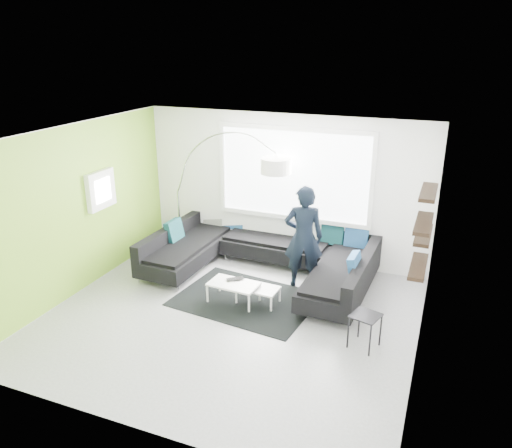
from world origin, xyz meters
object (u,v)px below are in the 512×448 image
(arc_lamp, at_px, (178,191))
(person, at_px, (304,237))
(sectional_sofa, at_px, (261,258))
(coffee_table, at_px, (246,293))
(laptop, at_px, (236,280))
(side_table, at_px, (364,331))

(arc_lamp, bearing_deg, person, -6.27)
(sectional_sofa, bearing_deg, coffee_table, -81.04)
(laptop, bearing_deg, person, 6.16)
(sectional_sofa, xyz_separation_m, person, (0.79, -0.06, 0.54))
(side_table, bearing_deg, arc_lamp, 153.68)
(person, bearing_deg, laptop, 27.83)
(sectional_sofa, distance_m, coffee_table, 1.01)
(sectional_sofa, bearing_deg, arc_lamp, 167.78)
(coffee_table, distance_m, person, 1.36)
(coffee_table, xyz_separation_m, person, (0.68, 0.92, 0.74))
(coffee_table, bearing_deg, laptop, 170.95)
(sectional_sofa, relative_size, arc_lamp, 1.58)
(sectional_sofa, relative_size, person, 2.19)
(laptop, bearing_deg, sectional_sofa, 46.33)
(person, relative_size, laptop, 5.42)
(side_table, bearing_deg, coffee_table, 165.04)
(sectional_sofa, relative_size, side_table, 7.89)
(coffee_table, relative_size, person, 0.57)
(coffee_table, relative_size, arc_lamp, 0.41)
(side_table, relative_size, laptop, 1.50)
(side_table, height_order, laptop, side_table)
(arc_lamp, relative_size, laptop, 7.51)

